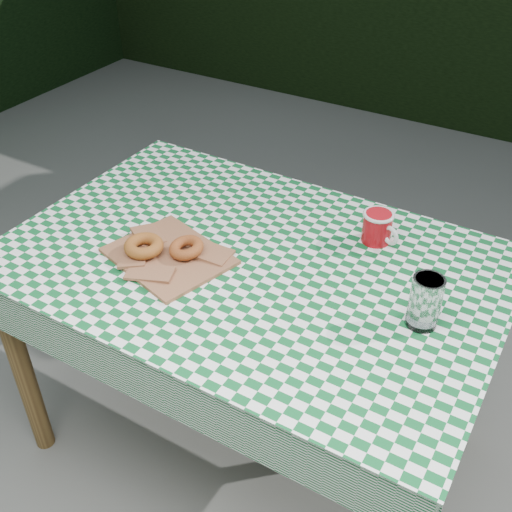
{
  "coord_description": "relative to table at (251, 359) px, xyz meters",
  "views": [
    {
      "loc": [
        0.72,
        -1.04,
        1.73
      ],
      "look_at": [
        0.08,
        0.06,
        0.79
      ],
      "focal_mm": 43.05,
      "sensor_mm": 36.0,
      "label": 1
    }
  ],
  "objects": [
    {
      "name": "ground",
      "position": [
        -0.05,
        -0.08,
        -0.38
      ],
      "size": [
        60.0,
        60.0,
        0.0
      ],
      "primitive_type": "plane",
      "color": "#595954",
      "rests_on": "ground"
    },
    {
      "name": "bagel_front",
      "position": [
        -0.25,
        -0.13,
        0.41
      ],
      "size": [
        0.12,
        0.12,
        0.03
      ],
      "primitive_type": "torus",
      "rotation": [
        0.0,
        0.0,
        0.2
      ],
      "color": "#9D4720",
      "rests_on": "paper_bag"
    },
    {
      "name": "table",
      "position": [
        0.0,
        0.0,
        0.0
      ],
      "size": [
        1.3,
        0.87,
        0.75
      ],
      "primitive_type": "cube",
      "rotation": [
        0.0,
        0.0,
        -0.01
      ],
      "color": "brown",
      "rests_on": "ground"
    },
    {
      "name": "tablecloth",
      "position": [
        0.0,
        0.0,
        0.38
      ],
      "size": [
        1.32,
        0.89,
        0.01
      ],
      "primitive_type": "cube",
      "rotation": [
        0.0,
        0.0,
        -0.01
      ],
      "color": "#0D5425",
      "rests_on": "table"
    },
    {
      "name": "drinking_glass",
      "position": [
        0.47,
        -0.02,
        0.45
      ],
      "size": [
        0.08,
        0.08,
        0.13
      ],
      "primitive_type": "cylinder",
      "rotation": [
        0.0,
        0.0,
        0.11
      ],
      "color": "silver",
      "rests_on": "tablecloth"
    },
    {
      "name": "bagel_back",
      "position": [
        -0.15,
        -0.08,
        0.41
      ],
      "size": [
        0.13,
        0.13,
        0.03
      ],
      "primitive_type": "torus",
      "rotation": [
        0.0,
        0.0,
        -0.71
      ],
      "color": "#A45222",
      "rests_on": "paper_bag"
    },
    {
      "name": "paper_bag",
      "position": [
        -0.19,
        -0.11,
        0.39
      ],
      "size": [
        0.36,
        0.32,
        0.02
      ],
      "primitive_type": "cube",
      "rotation": [
        0.0,
        0.0,
        -0.29
      ],
      "color": "#986242",
      "rests_on": "tablecloth"
    },
    {
      "name": "coffee_mug",
      "position": [
        0.26,
        0.25,
        0.43
      ],
      "size": [
        0.21,
        0.21,
        0.09
      ],
      "primitive_type": null,
      "rotation": [
        0.0,
        0.0,
        -0.43
      ],
      "color": "#9E0A11",
      "rests_on": "tablecloth"
    }
  ]
}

